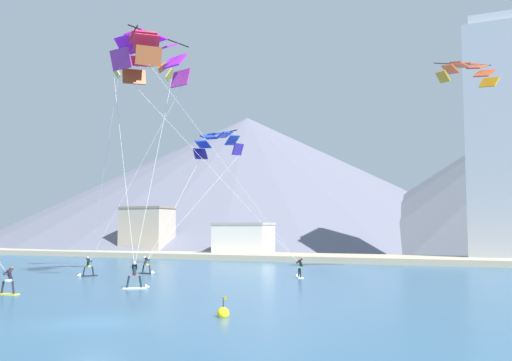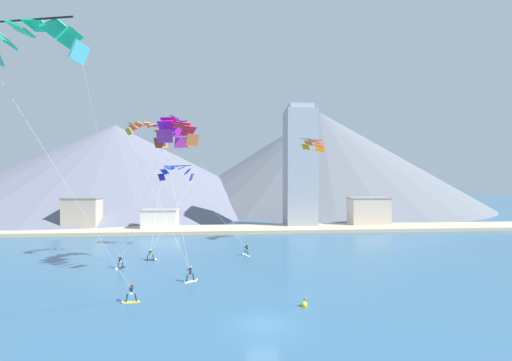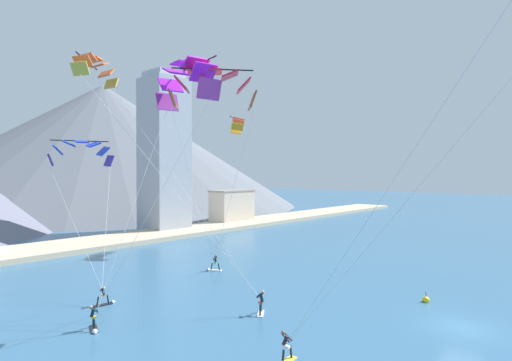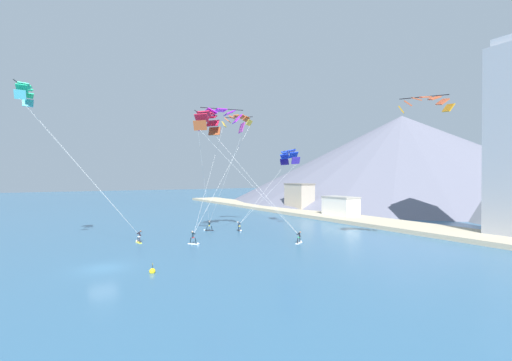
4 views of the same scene
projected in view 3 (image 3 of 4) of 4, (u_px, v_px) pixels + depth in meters
ground_plane at (462, 328)px, 26.59m from camera, size 400.00×400.00×0.00m
kitesurfer_near_lead at (284, 354)px, 21.61m from camera, size 1.77×0.65×1.74m
kitesurfer_near_trail at (261, 305)px, 29.39m from camera, size 1.64×1.35×1.84m
kitesurfer_mid_center at (213, 266)px, 42.54m from camera, size 1.21×1.71×1.72m
kitesurfer_far_left at (94, 323)px, 26.14m from camera, size 1.02×1.76×1.69m
kitesurfer_far_right at (106, 299)px, 31.31m from camera, size 1.78×0.70×1.61m
parafoil_kite_near_trail at (97, 70)px, 30.37m from camera, size 9.59×12.58×17.78m
parafoil_kite_mid_center at (213, 86)px, 29.43m from camera, size 11.64×12.11×16.62m
parafoil_kite_far_left at (186, 79)px, 30.46m from camera, size 8.20×7.20×17.51m
parafoil_kite_far_right at (81, 151)px, 38.29m from camera, size 5.93×9.97×12.37m
parafoil_kite_distant_high_outer at (238, 124)px, 57.17m from camera, size 5.16×5.20×2.12m
race_marker_buoy at (426, 300)px, 32.04m from camera, size 0.56×0.56×1.02m
shoreline_strip at (103, 242)px, 58.38m from camera, size 180.00×10.00×0.70m
shore_building_harbour_front at (232, 207)px, 83.34m from camera, size 9.38×4.84×6.98m
highrise_tower at (164, 153)px, 71.81m from camera, size 7.00×7.00×28.60m
mountain_peak_central_summit at (103, 145)px, 131.27m from camera, size 125.75×125.75×39.71m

